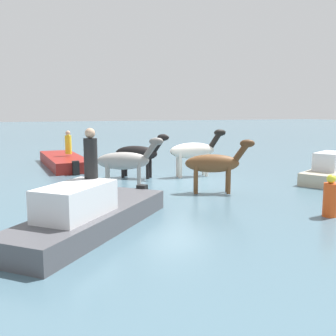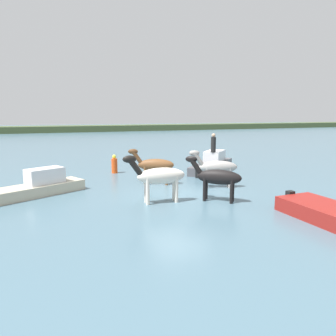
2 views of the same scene
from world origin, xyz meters
name	(u,v)px [view 1 (image 1 of 2)]	position (x,y,z in m)	size (l,w,h in m)	color
ground_plane	(176,182)	(0.00, 0.00, 0.00)	(195.42, 195.42, 0.00)	#476675
horse_pinto_flank	(126,161)	(2.28, 0.62, 1.02)	(2.37, 1.18, 1.86)	#9E9993
horse_chestnut_trailing	(138,154)	(1.07, -1.53, 1.03)	(2.05, 1.85, 1.86)	black
horse_gray_outer	(194,151)	(-1.25, -0.89, 1.11)	(2.60, 0.75, 2.01)	silver
horse_dun_straggler	(215,164)	(-0.35, 2.41, 1.01)	(2.31, 1.30, 1.84)	brown
boat_dinghy_port	(64,162)	(3.47, -6.32, 0.19)	(1.82, 6.21, 0.78)	maroon
boat_launch_far	(90,218)	(4.50, 5.03, 0.32)	(4.71, 4.71, 1.36)	#4C4C51
boat_motor_center	(333,173)	(-6.01, 2.19, 0.31)	(4.52, 3.07, 1.33)	#B7AD93
person_helmsman_aft	(68,143)	(3.23, -6.18, 1.18)	(0.32, 0.32, 1.19)	yellow
person_boatman_standing	(91,155)	(4.36, 4.71, 1.76)	(0.32, 0.32, 1.19)	black
buoy_channel_marker	(330,198)	(-1.65, 6.25, 0.51)	(0.36, 0.36, 1.14)	#E54C19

